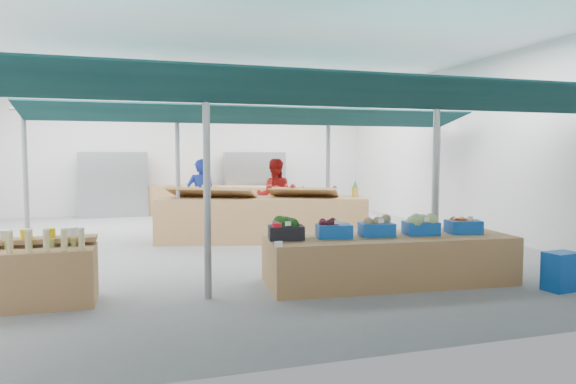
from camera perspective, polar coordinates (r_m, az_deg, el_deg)
name	(u,v)px	position (r m, az deg, el deg)	size (l,w,h in m)	color
floor	(228,245)	(11.21, -6.67, -5.85)	(13.00, 13.00, 0.00)	gray
hall	(216,125)	(12.47, -7.97, 7.35)	(13.00, 13.00, 13.00)	silver
pole_grid	(284,162)	(9.50, -0.40, 3.36)	(10.00, 4.60, 3.00)	gray
awnings	(284,109)	(9.54, -0.41, 9.19)	(9.50, 7.08, 0.30)	#0B2D2E
back_shelving_left	(114,185)	(16.89, -18.78, 0.75)	(2.00, 0.50, 2.00)	#B23F33
back_shelving_right	(254,183)	(17.34, -3.75, 1.05)	(2.00, 0.50, 2.00)	#B23F33
bottle_shelf	(27,274)	(7.48, -27.00, -8.12)	(1.69, 1.07, 1.03)	#9C7044
veg_counter	(389,259)	(8.00, 11.15, -7.34)	(3.71, 1.24, 0.72)	#9C7044
fruit_counter	(262,219)	(11.53, -2.94, -3.06)	(4.62, 1.10, 0.99)	#9C7044
far_counter	(216,201)	(16.55, -7.97, -0.97)	(5.23, 1.05, 0.94)	#9C7044
crate_stack	(561,271)	(8.40, 28.08, -7.79)	(0.46, 0.32, 0.56)	#104EB1
vendor_left	(201,198)	(12.34, -9.60, -0.63)	(0.67, 0.44, 1.85)	#172C9B
vendor_right	(274,196)	(12.70, -1.52, -0.44)	(0.90, 0.70, 1.85)	maroon
crate_broccoli	(286,229)	(7.43, -0.21, -4.08)	(0.55, 0.44, 0.35)	black
crate_beets	(334,229)	(7.62, 5.12, -4.09)	(0.55, 0.44, 0.29)	#104EB1
crate_celeriac	(377,227)	(7.84, 9.82, -3.81)	(0.55, 0.44, 0.31)	#104EB1
crate_cabbage	(421,224)	(8.13, 14.55, -3.49)	(0.55, 0.44, 0.35)	#104EB1
crate_carrots	(463,226)	(8.49, 18.91, -3.59)	(0.55, 0.44, 0.29)	#104EB1
sparrow	(277,224)	(7.26, -1.27, -3.56)	(0.12, 0.09, 0.11)	brown
pole_ribbon	(277,227)	(6.18, -1.23, -3.90)	(0.12, 0.12, 0.28)	red
apple_heap_yellow	(212,191)	(11.41, -8.48, 0.16)	(2.01, 1.51, 0.27)	#997247
apple_heap_red	(304,190)	(11.40, 1.75, 0.20)	(1.65, 1.32, 0.27)	#997247
pineapple	(355,189)	(11.55, 7.47, 0.29)	(0.14, 0.14, 0.39)	#8C6019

